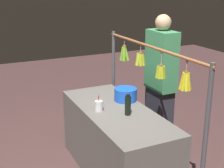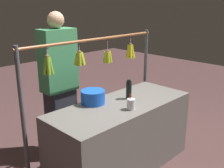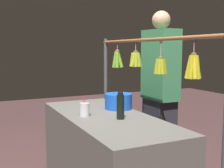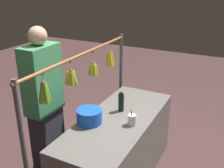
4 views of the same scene
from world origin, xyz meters
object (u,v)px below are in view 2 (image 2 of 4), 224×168
at_px(water_bottle, 129,90).
at_px(blue_bucket, 93,97).
at_px(drink_cup, 131,104).
at_px(vendor_person, 60,88).

height_order(water_bottle, blue_bucket, water_bottle).
xyz_separation_m(water_bottle, drink_cup, (0.23, 0.23, -0.05)).
height_order(blue_bucket, drink_cup, drink_cup).
distance_m(blue_bucket, drink_cup, 0.44).
bearing_deg(drink_cup, vendor_person, -76.32).
relative_size(blue_bucket, drink_cup, 1.52).
height_order(drink_cup, vendor_person, vendor_person).
bearing_deg(vendor_person, water_bottle, 122.96).
bearing_deg(drink_cup, blue_bucket, -68.71).
distance_m(water_bottle, drink_cup, 0.33).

